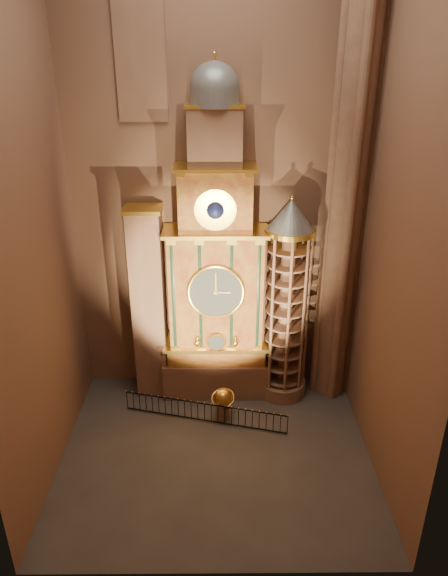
{
  "coord_description": "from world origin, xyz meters",
  "views": [
    {
      "loc": [
        0.23,
        -18.27,
        16.65
      ],
      "look_at": [
        0.38,
        3.0,
        6.96
      ],
      "focal_mm": 32.0,
      "sensor_mm": 36.0,
      "label": 1
    }
  ],
  "objects_px": {
    "astronomical_clock": "(216,277)",
    "iron_railing": "(205,412)",
    "stair_turret": "(286,305)",
    "celestial_globe": "(223,401)",
    "portrait_tower": "(149,305)"
  },
  "relations": [
    {
      "from": "astronomical_clock",
      "to": "stair_turret",
      "type": "xyz_separation_m",
      "value": [
        3.5,
        -0.26,
        -1.41
      ]
    },
    {
      "from": "astronomical_clock",
      "to": "celestial_globe",
      "type": "distance_m",
      "value": 6.18
    },
    {
      "from": "iron_railing",
      "to": "astronomical_clock",
      "type": "bearing_deg",
      "value": 78.01
    },
    {
      "from": "portrait_tower",
      "to": "astronomical_clock",
      "type": "bearing_deg",
      "value": -0.29
    },
    {
      "from": "portrait_tower",
      "to": "stair_turret",
      "type": "bearing_deg",
      "value": -2.33
    },
    {
      "from": "portrait_tower",
      "to": "stair_turret",
      "type": "distance_m",
      "value": 6.91
    },
    {
      "from": "portrait_tower",
      "to": "iron_railing",
      "type": "relative_size",
      "value": 1.28
    },
    {
      "from": "astronomical_clock",
      "to": "iron_railing",
      "type": "height_order",
      "value": "astronomical_clock"
    },
    {
      "from": "celestial_globe",
      "to": "iron_railing",
      "type": "distance_m",
      "value": 1.05
    },
    {
      "from": "portrait_tower",
      "to": "celestial_globe",
      "type": "height_order",
      "value": "portrait_tower"
    },
    {
      "from": "stair_turret",
      "to": "celestial_globe",
      "type": "height_order",
      "value": "stair_turret"
    },
    {
      "from": "celestial_globe",
      "to": "iron_railing",
      "type": "relative_size",
      "value": 0.21
    },
    {
      "from": "stair_turret",
      "to": "portrait_tower",
      "type": "bearing_deg",
      "value": 177.67
    },
    {
      "from": "celestial_globe",
      "to": "stair_turret",
      "type": "bearing_deg",
      "value": 34.59
    },
    {
      "from": "portrait_tower",
      "to": "celestial_globe",
      "type": "relative_size",
      "value": 6.05
    }
  ]
}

